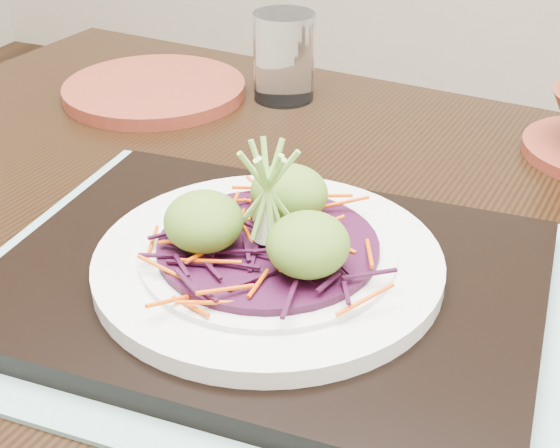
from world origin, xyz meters
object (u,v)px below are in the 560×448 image
at_px(terracotta_side_plate, 155,90).
at_px(water_glass, 284,57).
at_px(dining_table, 340,357).
at_px(serving_tray, 268,280).
at_px(white_plate, 268,261).

distance_m(terracotta_side_plate, water_glass, 0.14).
xyz_separation_m(dining_table, terracotta_side_plate, (-0.29, 0.23, 0.10)).
relative_size(serving_tray, water_glass, 3.87).
relative_size(dining_table, serving_tray, 3.25).
bearing_deg(serving_tray, terracotta_side_plate, 129.66).
xyz_separation_m(dining_table, white_plate, (-0.04, -0.06, 0.12)).
relative_size(serving_tray, terracotta_side_plate, 1.81).
bearing_deg(water_glass, serving_tray, -69.14).
bearing_deg(dining_table, water_glass, 126.33).
height_order(serving_tray, terracotta_side_plate, serving_tray).
xyz_separation_m(white_plate, terracotta_side_plate, (-0.26, 0.29, -0.02)).
bearing_deg(serving_tray, dining_table, 56.25).
height_order(serving_tray, water_glass, water_glass).
distance_m(dining_table, serving_tray, 0.12).
xyz_separation_m(serving_tray, white_plate, (-0.00, 0.00, 0.02)).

